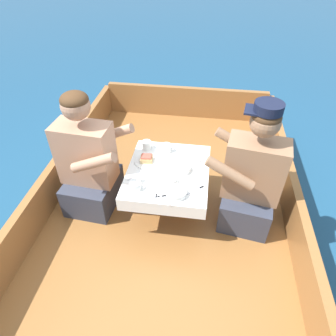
# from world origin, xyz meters

# --- Properties ---
(ground_plane) EXTENTS (60.00, 60.00, 0.00)m
(ground_plane) POSITION_xyz_m (0.00, 0.00, 0.00)
(ground_plane) COLOR navy
(boat_deck) EXTENTS (1.95, 3.25, 0.33)m
(boat_deck) POSITION_xyz_m (0.00, 0.00, 0.16)
(boat_deck) COLOR brown
(boat_deck) RESTS_ON ground_plane
(gunwale_port) EXTENTS (0.06, 3.25, 0.31)m
(gunwale_port) POSITION_xyz_m (-0.94, 0.00, 0.48)
(gunwale_port) COLOR #936033
(gunwale_port) RESTS_ON boat_deck
(gunwale_starboard) EXTENTS (0.06, 3.25, 0.31)m
(gunwale_starboard) POSITION_xyz_m (0.94, 0.00, 0.48)
(gunwale_starboard) COLOR #936033
(gunwale_starboard) RESTS_ON boat_deck
(bow_coaming) EXTENTS (1.83, 0.06, 0.36)m
(bow_coaming) POSITION_xyz_m (0.00, 1.59, 0.50)
(bow_coaming) COLOR #936033
(bow_coaming) RESTS_ON boat_deck
(cockpit_table) EXTENTS (0.60, 0.70, 0.39)m
(cockpit_table) POSITION_xyz_m (0.00, 0.07, 0.68)
(cockpit_table) COLOR #B2B2B7
(cockpit_table) RESTS_ON boat_deck
(person_port) EXTENTS (0.55, 0.48, 0.98)m
(person_port) POSITION_xyz_m (-0.60, 0.05, 0.72)
(person_port) COLOR #333847
(person_port) RESTS_ON boat_deck
(person_starboard) EXTENTS (0.57, 0.51, 0.99)m
(person_starboard) POSITION_xyz_m (0.60, 0.06, 0.72)
(person_starboard) COLOR #333847
(person_starboard) RESTS_ON boat_deck
(plate_sandwich) EXTENTS (0.19, 0.19, 0.01)m
(plate_sandwich) POSITION_xyz_m (-0.17, 0.15, 0.73)
(plate_sandwich) COLOR white
(plate_sandwich) RESTS_ON cockpit_table
(plate_bread) EXTENTS (0.17, 0.17, 0.01)m
(plate_bread) POSITION_xyz_m (0.15, 0.24, 0.73)
(plate_bread) COLOR white
(plate_bread) RESTS_ON cockpit_table
(sandwich) EXTENTS (0.10, 0.09, 0.05)m
(sandwich) POSITION_xyz_m (-0.17, 0.15, 0.75)
(sandwich) COLOR tan
(sandwich) RESTS_ON plate_sandwich
(bowl_port_near) EXTENTS (0.12, 0.12, 0.04)m
(bowl_port_near) POSITION_xyz_m (0.02, -0.06, 0.74)
(bowl_port_near) COLOR white
(bowl_port_near) RESTS_ON cockpit_table
(bowl_starboard_near) EXTENTS (0.14, 0.14, 0.04)m
(bowl_starboard_near) POSITION_xyz_m (0.09, -0.17, 0.74)
(bowl_starboard_near) COLOR white
(bowl_starboard_near) RESTS_ON cockpit_table
(bowl_center_far) EXTENTS (0.13, 0.13, 0.04)m
(bowl_center_far) POSITION_xyz_m (0.10, 0.08, 0.74)
(bowl_center_far) COLOR white
(bowl_center_far) RESTS_ON cockpit_table
(coffee_cup_port) EXTENTS (0.10, 0.07, 0.05)m
(coffee_cup_port) POSITION_xyz_m (-0.19, -0.16, 0.75)
(coffee_cup_port) COLOR white
(coffee_cup_port) RESTS_ON cockpit_table
(coffee_cup_starboard) EXTENTS (0.11, 0.08, 0.06)m
(coffee_cup_starboard) POSITION_xyz_m (-0.05, 0.30, 0.75)
(coffee_cup_starboard) COLOR white
(coffee_cup_starboard) RESTS_ON cockpit_table
(coffee_cup_center) EXTENTS (0.10, 0.07, 0.07)m
(coffee_cup_center) POSITION_xyz_m (-0.21, 0.32, 0.76)
(coffee_cup_center) COLOR white
(coffee_cup_center) RESTS_ON cockpit_table
(utensil_knife_starboard) EXTENTS (0.14, 0.11, 0.00)m
(utensil_knife_starboard) POSITION_xyz_m (0.00, -0.23, 0.72)
(utensil_knife_starboard) COLOR silver
(utensil_knife_starboard) RESTS_ON cockpit_table
(utensil_spoon_port) EXTENTS (0.04, 0.17, 0.01)m
(utensil_spoon_port) POSITION_xyz_m (-0.04, -0.14, 0.72)
(utensil_spoon_port) COLOR silver
(utensil_spoon_port) RESTS_ON cockpit_table
(utensil_fork_port) EXTENTS (0.17, 0.07, 0.00)m
(utensil_fork_port) POSITION_xyz_m (-0.03, -0.22, 0.72)
(utensil_fork_port) COLOR silver
(utensil_fork_port) RESTS_ON cockpit_table
(utensil_fork_starboard) EXTENTS (0.14, 0.13, 0.00)m
(utensil_fork_starboard) POSITION_xyz_m (0.22, -0.11, 0.72)
(utensil_fork_starboard) COLOR silver
(utensil_fork_starboard) RESTS_ON cockpit_table
(utensil_spoon_center) EXTENTS (0.11, 0.15, 0.01)m
(utensil_spoon_center) POSITION_xyz_m (-0.20, 0.01, 0.72)
(utensil_spoon_center) COLOR silver
(utensil_spoon_center) RESTS_ON cockpit_table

